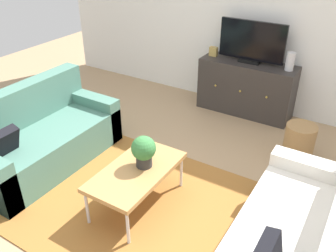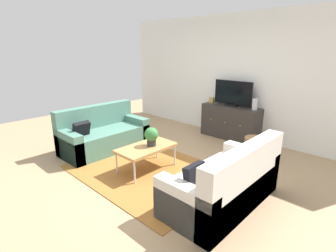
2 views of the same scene
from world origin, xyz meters
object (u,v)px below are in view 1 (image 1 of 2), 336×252
Objects in this scene: wicker_basket at (299,143)px; mantel_clock at (213,51)px; couch_left_side at (40,139)px; flat_screen_tv at (252,42)px; tv_console at (246,88)px; couch_right_side at (302,245)px; potted_plant at (144,150)px; glass_vase at (290,61)px; coffee_table at (136,172)px.

mantel_clock is at bearing 151.57° from wicker_basket.
couch_left_side is 2.92m from flat_screen_tv.
mantel_clock is (0.98, 2.37, 0.52)m from couch_left_side.
tv_console is at bearing -0.00° from mantel_clock.
couch_right_side is 2.85m from flat_screen_tv.
flat_screen_tv is 1.50m from wicker_basket.
couch_left_side is 5.40× the size of potted_plant.
tv_console is 5.58× the size of glass_vase.
couch_left_side is at bearing -130.76° from glass_vase.
couch_right_side is at bearing -75.78° from wicker_basket.
tv_console is (1.51, 2.37, 0.08)m from couch_left_side.
potted_plant is 0.71× the size of wicker_basket.
glass_vase is (0.69, 2.40, 0.47)m from coffee_table.
couch_left_side is 1.73× the size of coffee_table.
mantel_clock reaches higher than coffee_table.
coffee_table is 2.50m from flat_screen_tv.
glass_vase is at bearing 73.95° from coffee_table.
wicker_basket is (-0.40, 1.57, -0.07)m from couch_right_side.
coffee_table is (1.36, -0.02, 0.10)m from couch_left_side.
mantel_clock is (-0.53, -0.02, -0.21)m from flat_screen_tv.
wicker_basket is (1.08, 1.50, -0.37)m from potted_plant.
mantel_clock is (-1.07, 0.00, -0.05)m from glass_vase.
couch_right_side is 1.62m from wicker_basket.
tv_console is at bearing 86.88° from potted_plant.
flat_screen_tv is 0.57m from mantel_clock.
tv_console reaches higher than potted_plant.
flat_screen_tv reaches higher than coffee_table.
couch_right_side is 1.29× the size of tv_console.
tv_console is at bearing 57.49° from couch_left_side.
coffee_table is 2.40m from tv_console.
flat_screen_tv reaches higher than couch_left_side.
wicker_basket is (1.49, -0.81, -0.59)m from mantel_clock.
mantel_clock is 0.30× the size of wicker_basket.
couch_right_side is 1.51m from potted_plant.
flat_screen_tv is (0.00, 0.02, 0.65)m from tv_console.
glass_vase is at bearing -2.15° from flat_screen_tv.
glass_vase is 1.80× the size of mantel_clock.
couch_right_side is at bearing -60.27° from tv_console.
couch_right_side reaches higher than wicker_basket.
couch_left_side is 3.86× the size of wicker_basket.
flat_screen_tv is (-1.36, 2.39, 0.73)m from couch_right_side.
potted_plant is 2.37m from flat_screen_tv.
coffee_table is at bearing -81.06° from mantel_clock.
wicker_basket is (0.96, -0.81, -0.15)m from tv_console.
couch_left_side is at bearing -122.51° from tv_console.
mantel_clock is (-0.53, 0.00, 0.44)m from tv_console.
glass_vase is (2.05, 2.37, 0.57)m from couch_left_side.
couch_right_side is at bearing 0.89° from coffee_table.
flat_screen_tv reaches higher than wicker_basket.
flat_screen_tv reaches higher than couch_right_side.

